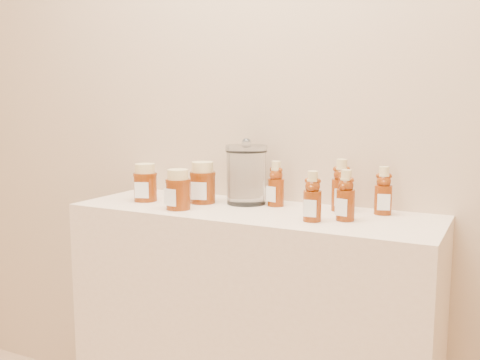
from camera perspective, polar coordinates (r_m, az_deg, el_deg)
The scene contains 11 objects.
wall_back at distance 1.89m, azimuth 3.96°, elevation 11.38°, with size 3.50×0.02×2.70m, color tan.
display_table at distance 1.88m, azimuth 1.19°, elevation -16.73°, with size 1.20×0.40×0.90m, color beige.
bear_bottle_back_left at distance 1.80m, azimuth 3.86°, elevation -0.07°, with size 0.06×0.06×0.17m, color #612107, non-canonical shape.
bear_bottle_back_mid at distance 1.74m, azimuth 10.74°, elevation -0.18°, with size 0.06×0.06×0.19m, color #612107, non-canonical shape.
bear_bottle_back_right at distance 1.72m, azimuth 15.06°, elevation -0.78°, with size 0.06×0.06×0.17m, color #612107, non-canonical shape.
bear_bottle_front_left at distance 1.58m, azimuth 7.74°, elevation -1.38°, with size 0.06×0.06×0.17m, color #612107, non-canonical shape.
bear_bottle_front_right at distance 1.60m, azimuth 11.22°, elevation -1.26°, with size 0.06×0.06×0.17m, color #612107, non-canonical shape.
honey_jar_left at distance 1.92m, azimuth -10.07°, elevation -0.26°, with size 0.08×0.08×0.13m, color #612107, non-canonical shape.
honey_jar_back at distance 1.85m, azimuth -4.00°, elevation -0.27°, with size 0.09×0.09×0.14m, color #612107, non-canonical shape.
honey_jar_front at distance 1.75m, azimuth -6.61°, elevation -1.00°, with size 0.08×0.08×0.13m, color #612107, non-canonical shape.
glass_canister at distance 1.83m, azimuth 0.68°, elevation 0.85°, with size 0.14×0.14×0.22m, color white, non-canonical shape.
Camera 1 is at (0.74, 0.01, 1.24)m, focal length 40.00 mm.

